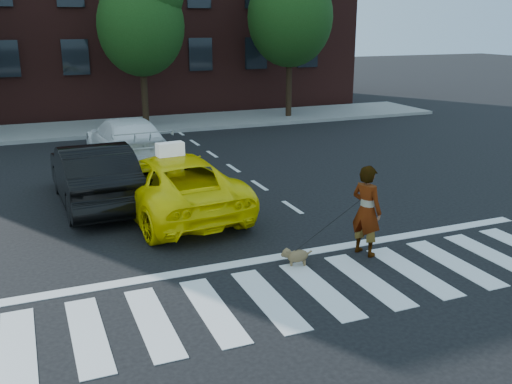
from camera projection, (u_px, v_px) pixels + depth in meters
ground at (320, 290)px, 10.15m from camera, size 120.00×120.00×0.00m
crosswalk at (320, 289)px, 10.15m from camera, size 13.00×2.40×0.01m
stop_line at (282, 256)px, 11.56m from camera, size 12.00×0.30×0.01m
sidewalk_far at (133, 126)px, 25.62m from camera, size 30.00×4.00×0.15m
tree_mid at (141, 15)px, 24.00m from camera, size 3.69×3.69×7.10m
tree_right at (291, 6)px, 26.44m from camera, size 4.00×4.00×7.70m
taxi at (170, 183)px, 14.06m from camera, size 3.02×5.58×1.49m
black_sedan at (93, 174)px, 14.68m from camera, size 1.88×4.96×1.62m
white_suv at (127, 140)px, 19.17m from camera, size 2.31×5.29×1.51m
woman at (366, 211)px, 11.45m from camera, size 0.66×0.80×1.87m
dog at (295, 256)px, 11.10m from camera, size 0.60×0.37×0.35m
taxi_sign at (170, 149)px, 13.63m from camera, size 0.68×0.35×0.32m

